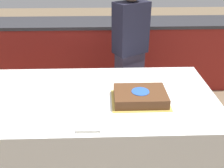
{
  "coord_description": "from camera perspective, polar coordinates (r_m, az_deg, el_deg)",
  "views": [
    {
      "loc": [
        0.15,
        -1.83,
        1.79
      ],
      "look_at": [
        0.21,
        0.0,
        0.83
      ],
      "focal_mm": 42.0,
      "sensor_mm": 36.0,
      "label": 1
    }
  ],
  "objects": [
    {
      "name": "person_cutting_cake",
      "position": [
        2.77,
        3.94,
        7.07
      ],
      "size": [
        0.39,
        0.34,
        1.54
      ],
      "rotation": [
        0.0,
        0.0,
        -2.62
      ],
      "color": "#383347",
      "rests_on": "ground_plane"
    },
    {
      "name": "cake",
      "position": [
        2.03,
        6.14,
        -2.64
      ],
      "size": [
        0.44,
        0.34,
        0.08
      ],
      "color": "gold",
      "rests_on": "dining_table"
    },
    {
      "name": "side_plate_near_cake",
      "position": [
        2.33,
        6.74,
        0.46
      ],
      "size": [
        0.19,
        0.19,
        0.0
      ],
      "color": "white",
      "rests_on": "dining_table"
    },
    {
      "name": "dining_table",
      "position": [
        2.32,
        -5.37,
        -10.23
      ],
      "size": [
        2.09,
        1.06,
        0.73
      ],
      "color": "silver",
      "rests_on": "ground_plane"
    },
    {
      "name": "ground_plane",
      "position": [
        2.56,
        -5.0,
        -16.65
      ],
      "size": [
        14.0,
        14.0,
        0.0
      ],
      "primitive_type": "plane",
      "color": "#7A664C"
    },
    {
      "name": "back_counter",
      "position": [
        3.68,
        -4.2,
        6.54
      ],
      "size": [
        4.4,
        0.58,
        0.92
      ],
      "color": "maroon",
      "rests_on": "ground_plane"
    },
    {
      "name": "utensil_pile",
      "position": [
        1.74,
        -5.09,
        -9.51
      ],
      "size": [
        0.16,
        0.09,
        0.02
      ],
      "color": "white",
      "rests_on": "dining_table"
    }
  ]
}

